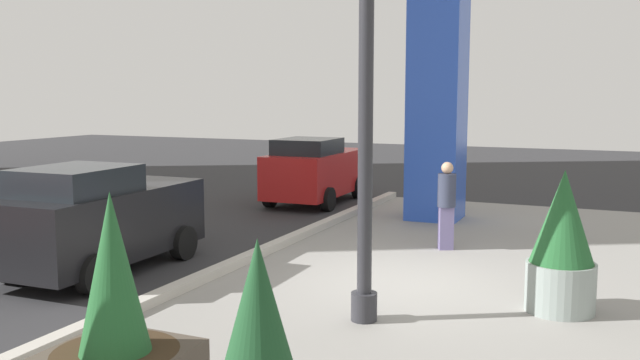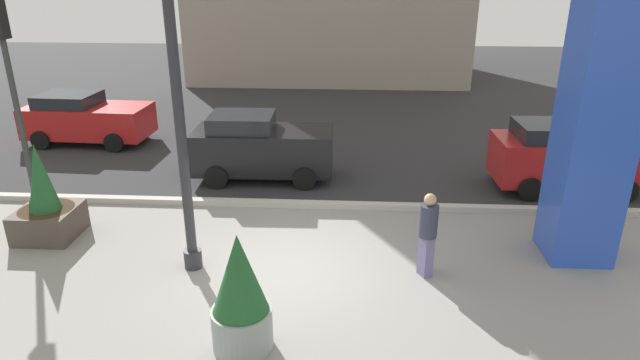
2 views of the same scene
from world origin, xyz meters
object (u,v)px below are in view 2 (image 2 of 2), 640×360
at_px(lamp_post, 176,86).
at_px(traffic_light_far_side, 10,73).
at_px(car_passing_lane, 566,157).
at_px(potted_plant_near_left, 46,206).
at_px(art_pillar_blue, 597,121).
at_px(potted_plant_curbside, 240,296).
at_px(car_far_lane, 261,147).
at_px(pedestrian_crossing, 428,231).
at_px(car_curb_east, 86,118).

distance_m(lamp_post, traffic_light_far_side, 5.72).
bearing_deg(car_passing_lane, potted_plant_near_left, -163.91).
bearing_deg(art_pillar_blue, potted_plant_curbside, -151.74).
xyz_separation_m(car_far_lane, pedestrian_crossing, (4.10, -5.15, 0.05)).
relative_size(lamp_post, car_curb_east, 1.82).
height_order(potted_plant_near_left, car_far_lane, potted_plant_near_left).
bearing_deg(car_curb_east, traffic_light_far_side, -78.60).
xyz_separation_m(potted_plant_curbside, traffic_light_far_side, (-6.44, 5.28, 2.43)).
bearing_deg(art_pillar_blue, car_far_lane, 150.89).
distance_m(potted_plant_near_left, traffic_light_far_side, 3.40).
xyz_separation_m(potted_plant_near_left, traffic_light_far_side, (-1.30, 1.70, 2.64)).
distance_m(potted_plant_curbside, car_far_lane, 7.61).
relative_size(car_passing_lane, car_far_lane, 1.00).
bearing_deg(car_far_lane, lamp_post, -96.52).
xyz_separation_m(car_far_lane, car_curb_east, (-6.60, 3.03, -0.08)).
bearing_deg(potted_plant_near_left, car_passing_lane, 16.09).
xyz_separation_m(lamp_post, car_curb_east, (-6.01, 8.16, -2.88)).
bearing_deg(car_curb_east, pedestrian_crossing, -37.38).
height_order(lamp_post, art_pillar_blue, lamp_post).
relative_size(potted_plant_curbside, car_passing_lane, 0.52).
bearing_deg(lamp_post, art_pillar_blue, 7.47).
bearing_deg(art_pillar_blue, car_passing_lane, 74.13).
xyz_separation_m(art_pillar_blue, car_curb_east, (-13.95, 7.12, -2.09)).
height_order(potted_plant_curbside, pedestrian_crossing, potted_plant_curbside).
relative_size(lamp_post, art_pillar_blue, 1.30).
height_order(potted_plant_curbside, car_passing_lane, potted_plant_curbside).
relative_size(potted_plant_curbside, car_far_lane, 0.52).
height_order(car_passing_lane, car_curb_east, car_passing_lane).
xyz_separation_m(potted_plant_near_left, car_passing_lane, (12.65, 3.65, 0.17)).
relative_size(art_pillar_blue, traffic_light_far_side, 1.16).
bearing_deg(traffic_light_far_side, car_far_lane, 22.38).
bearing_deg(lamp_post, pedestrian_crossing, -0.15).
bearing_deg(potted_plant_near_left, car_far_lane, 43.27).
relative_size(potted_plant_near_left, car_far_lane, 0.56).
relative_size(traffic_light_far_side, car_curb_east, 1.21).
xyz_separation_m(potted_plant_curbside, potted_plant_near_left, (-5.14, 3.58, -0.21)).
xyz_separation_m(potted_plant_curbside, car_passing_lane, (7.51, 7.23, -0.04)).
relative_size(lamp_post, car_far_lane, 1.93).
xyz_separation_m(potted_plant_near_left, car_far_lane, (4.22, 3.98, 0.18)).
height_order(lamp_post, car_far_lane, lamp_post).
height_order(art_pillar_blue, potted_plant_curbside, art_pillar_blue).
relative_size(potted_plant_curbside, car_curb_east, 0.49).
xyz_separation_m(potted_plant_curbside, pedestrian_crossing, (3.19, 2.41, 0.02)).
bearing_deg(car_curb_east, art_pillar_blue, -27.05).
xyz_separation_m(art_pillar_blue, traffic_light_far_side, (-12.88, 1.82, 0.45)).
relative_size(car_passing_lane, pedestrian_crossing, 2.25).
height_order(art_pillar_blue, traffic_light_far_side, art_pillar_blue).
bearing_deg(lamp_post, car_curb_east, 126.36).
xyz_separation_m(car_passing_lane, car_curb_east, (-15.02, 3.35, -0.07)).
bearing_deg(potted_plant_curbside, car_curb_east, 125.37).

